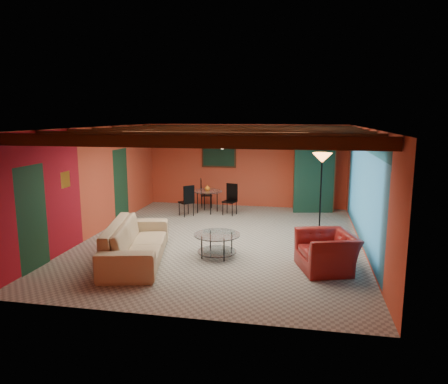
% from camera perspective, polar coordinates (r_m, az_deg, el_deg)
% --- Properties ---
extents(room, '(6.52, 8.01, 2.71)m').
position_cam_1_polar(room, '(9.91, -0.10, 6.81)').
color(room, gray).
rests_on(room, ground).
extents(sofa, '(1.66, 2.90, 0.80)m').
position_cam_1_polar(sofa, '(8.94, -11.84, -6.62)').
color(sofa, tan).
rests_on(sofa, ground).
extents(armchair, '(1.29, 1.38, 0.74)m').
position_cam_1_polar(armchair, '(8.46, 13.79, -7.90)').
color(armchair, maroon).
rests_on(armchair, ground).
extents(coffee_table, '(1.13, 1.13, 0.50)m').
position_cam_1_polar(coffee_table, '(9.01, -0.96, -7.23)').
color(coffee_table, white).
rests_on(coffee_table, ground).
extents(dining_table, '(2.22, 2.22, 0.95)m').
position_cam_1_polar(dining_table, '(12.98, -2.27, -0.74)').
color(dining_table, silver).
rests_on(dining_table, ground).
extents(armoire, '(1.28, 0.80, 2.08)m').
position_cam_1_polar(armoire, '(13.44, 12.12, 1.87)').
color(armoire, brown).
rests_on(armoire, ground).
extents(floor_lamp, '(0.51, 0.51, 2.15)m').
position_cam_1_polar(floor_lamp, '(9.87, 12.99, -0.99)').
color(floor_lamp, black).
rests_on(floor_lamp, ground).
extents(ceiling_fan, '(1.50, 1.50, 0.44)m').
position_cam_1_polar(ceiling_fan, '(9.80, -0.22, 6.77)').
color(ceiling_fan, '#472614').
rests_on(ceiling_fan, ceiling).
extents(painting, '(1.05, 0.03, 0.65)m').
position_cam_1_polar(painting, '(13.90, -0.72, 4.90)').
color(painting, black).
rests_on(painting, wall_back).
extents(potted_plant, '(0.47, 0.41, 0.51)m').
position_cam_1_polar(potted_plant, '(13.32, 12.34, 7.41)').
color(potted_plant, '#26661E').
rests_on(potted_plant, armoire).
extents(vase, '(0.20, 0.20, 0.18)m').
position_cam_1_polar(vase, '(12.88, -2.29, 1.72)').
color(vase, orange).
rests_on(vase, dining_table).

